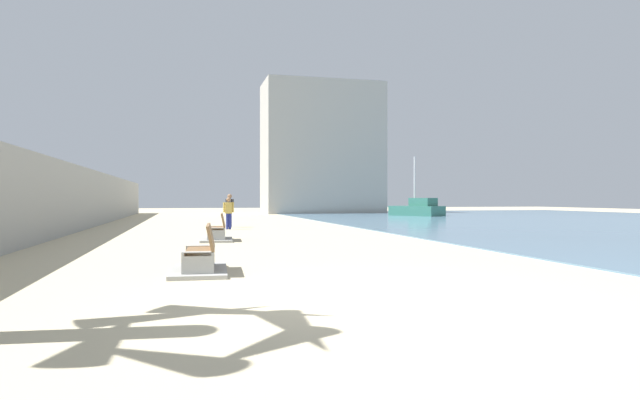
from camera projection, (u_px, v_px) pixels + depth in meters
The scene contains 8 objects.
ground_plane at pixel (238, 230), 25.61m from camera, with size 120.00×120.00×0.00m, color #C6B793.
seawall at pixel (67, 199), 23.79m from camera, with size 0.80×64.00×3.00m, color #9E9E99.
bench_near at pixel (201, 261), 10.92m from camera, with size 1.22×2.16×0.98m.
bench_far at pixel (217, 234), 19.21m from camera, with size 1.25×2.17×0.98m.
person_walking at pixel (230, 208), 28.11m from camera, with size 0.41×0.39×1.74m.
person_standing at pixel (229, 211), 26.23m from camera, with size 0.53×0.21×1.56m.
boat_outer at pixel (418, 209), 45.52m from camera, with size 4.10×4.84×5.02m.
harbor_building at pixel (322, 149), 55.46m from camera, with size 12.00×6.00×13.28m, color #ADAAA3.
Camera 1 is at (-2.43, -7.78, 1.51)m, focal length 30.31 mm.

